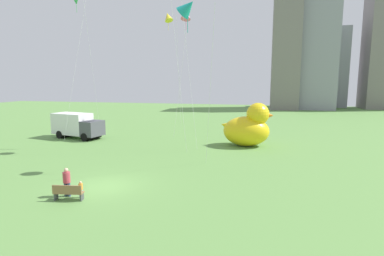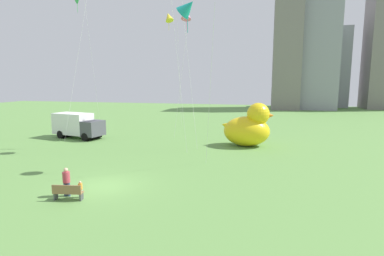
# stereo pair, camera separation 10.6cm
# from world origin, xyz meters

# --- Properties ---
(ground_plane) EXTENTS (140.00, 140.00, 0.00)m
(ground_plane) POSITION_xyz_m (0.00, 0.00, 0.00)
(ground_plane) COLOR #5F8F46
(park_bench) EXTENTS (1.68, 0.71, 0.90)m
(park_bench) POSITION_xyz_m (-0.86, -2.55, 0.47)
(park_bench) COLOR olive
(park_bench) RESTS_ON ground
(person_adult) EXTENTS (0.41, 0.41, 1.66)m
(person_adult) POSITION_xyz_m (-1.30, -2.00, 0.91)
(person_adult) COLOR #38476B
(person_adult) RESTS_ON ground
(person_child) EXTENTS (0.23, 0.23, 0.96)m
(person_child) POSITION_xyz_m (-0.42, -2.02, 0.53)
(person_child) COLOR silver
(person_child) RESTS_ON ground
(giant_inflatable_duck) EXTENTS (5.30, 3.40, 4.39)m
(giant_inflatable_duck) POSITION_xyz_m (7.98, 14.29, 1.87)
(giant_inflatable_duck) COLOR yellow
(giant_inflatable_duck) RESTS_ON ground
(box_truck) EXTENTS (6.41, 3.52, 2.85)m
(box_truck) POSITION_xyz_m (-11.42, 14.15, 1.45)
(box_truck) COLOR white
(box_truck) RESTS_ON ground
(city_skyline) EXTENTS (32.53, 17.85, 29.03)m
(city_skyline) POSITION_xyz_m (25.32, 63.16, 13.40)
(city_skyline) COLOR gray
(city_skyline) RESTS_ON ground
(kite_pink) EXTENTS (2.10, 2.25, 14.46)m
(kite_pink) POSITION_xyz_m (0.78, 17.29, 13.73)
(kite_pink) COLOR silver
(kite_pink) RESTS_ON ground
(kite_yellow) EXTENTS (2.41, 2.78, 15.60)m
(kite_yellow) POSITION_xyz_m (-3.19, 23.38, 14.84)
(kite_yellow) COLOR silver
(kite_yellow) RESTS_ON ground
(kite_green) EXTENTS (2.54, 3.45, 18.00)m
(kite_green) POSITION_xyz_m (-15.32, 21.70, 16.26)
(kite_green) COLOR silver
(kite_green) RESTS_ON ground
(kite_teal) EXTENTS (2.98, 3.08, 12.31)m
(kite_teal) POSITION_xyz_m (4.08, 4.85, 11.51)
(kite_teal) COLOR silver
(kite_teal) RESTS_ON ground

